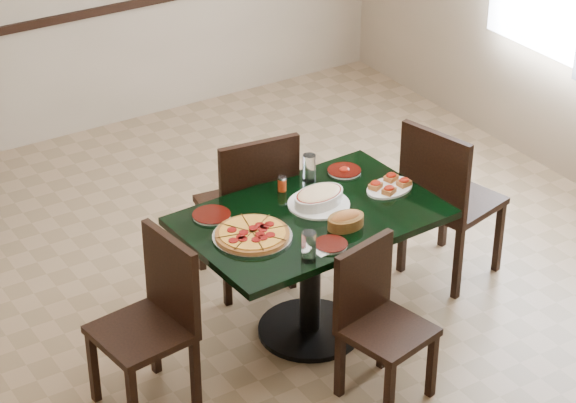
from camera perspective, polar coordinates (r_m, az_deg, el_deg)
floor at (r=6.37m, az=-0.41°, el=-5.64°), size 5.50×5.50×0.00m
main_table at (r=5.90m, az=1.15°, el=-2.18°), size 1.37×0.92×0.75m
chair_far at (r=6.29m, az=-1.87°, el=-0.04°), size 0.52×0.52×1.00m
chair_near at (r=5.57m, az=4.53°, el=-5.75°), size 0.46×0.46×0.83m
chair_right at (r=6.44m, az=7.97°, el=0.37°), size 0.56×0.56×0.99m
chair_left at (r=5.51m, az=-6.78°, el=-5.70°), size 0.47×0.47×0.91m
pepperoni_pizza at (r=5.60m, az=-1.82°, el=-1.68°), size 0.40×0.40×0.04m
lasagna_casserole at (r=5.86m, az=1.58°, el=0.20°), size 0.33×0.33×0.09m
bread_basket at (r=5.68m, az=2.95°, el=-0.95°), size 0.20×0.14×0.09m
bruschetta_platter at (r=6.05m, az=5.19°, el=0.83°), size 0.32×0.25×0.05m
side_plate_near at (r=5.54m, az=2.19°, el=-2.19°), size 0.17×0.17×0.02m
side_plate_far_r at (r=6.21m, az=2.87°, el=1.58°), size 0.19×0.19×0.03m
side_plate_far_l at (r=5.79m, az=-3.90°, el=-0.70°), size 0.20×0.20×0.02m
napkin_setting at (r=5.53m, az=1.85°, el=-2.30°), size 0.15×0.15×0.01m
water_glass_a at (r=6.08m, az=1.08°, el=1.72°), size 0.07×0.07×0.15m
water_glass_b at (r=5.39m, az=1.06°, el=-2.30°), size 0.07×0.07×0.16m
pepper_shaker at (r=6.00m, az=-0.31°, el=0.92°), size 0.05×0.05×0.08m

